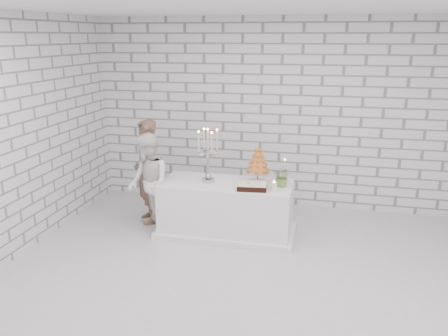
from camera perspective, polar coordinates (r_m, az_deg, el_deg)
ground at (r=5.49m, az=3.68°, el=-13.41°), size 6.00×5.00×0.01m
ceiling at (r=4.78m, az=4.37°, el=19.67°), size 6.00×5.00×0.01m
wall_back at (r=7.35m, az=7.01°, el=6.63°), size 6.00×0.01×3.00m
wall_front at (r=2.62m, az=-4.59°, el=-11.26°), size 6.00×0.01×3.00m
wall_left at (r=6.12m, az=-25.01°, el=3.30°), size 0.01×5.00×3.00m
cake_table at (r=6.44m, az=0.30°, el=-5.03°), size 1.80×0.80×0.75m
groom at (r=6.83m, az=-9.58°, el=-0.47°), size 0.62×0.68×1.55m
bride at (r=6.48m, az=-9.41°, el=-1.95°), size 0.83×0.88×1.43m
candelabra at (r=6.26m, az=-2.00°, el=1.58°), size 0.35×0.35×0.76m
croquembouche at (r=6.28m, az=4.24°, el=0.44°), size 0.39×0.39×0.52m
chocolate_cake at (r=6.06m, az=3.53°, el=-2.28°), size 0.40×0.30×0.08m
pillar_candle at (r=6.01m, az=6.25°, el=-2.32°), size 0.09×0.09×0.12m
extra_taper at (r=6.33m, az=7.52°, el=-0.43°), size 0.07×0.07×0.32m
flowers at (r=6.17m, az=7.30°, el=-1.06°), size 0.31×0.29×0.28m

